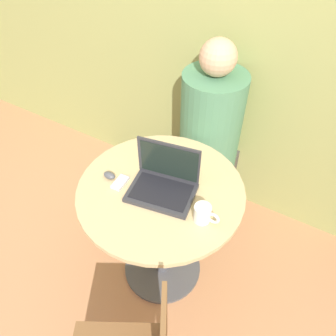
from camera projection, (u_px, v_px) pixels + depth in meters
ground_plane at (163, 267)px, 2.10m from camera, size 12.00×12.00×0.00m
back_wall at (241, 16)px, 1.71m from camera, size 7.00×0.05×2.60m
round_table at (161, 216)px, 1.73m from camera, size 0.81×0.81×0.76m
laptop at (164, 182)px, 1.53m from camera, size 0.34×0.27×0.23m
cell_phone at (120, 183)px, 1.59m from camera, size 0.06×0.10×0.02m
computer_mouse at (109, 175)px, 1.61m from camera, size 0.06×0.04×0.03m
coffee_cup at (203, 214)px, 1.41m from camera, size 0.12×0.08×0.08m
person_seated at (211, 145)px, 2.17m from camera, size 0.39×0.59×1.26m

